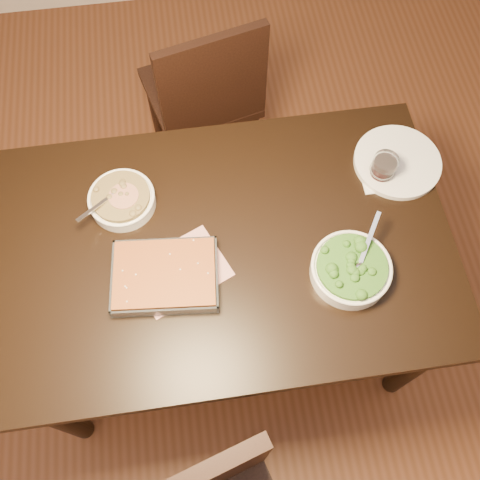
{
  "coord_description": "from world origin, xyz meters",
  "views": [
    {
      "loc": [
        -0.05,
        -0.69,
        2.22
      ],
      "look_at": [
        0.05,
        -0.02,
        0.8
      ],
      "focal_mm": 40.0,
      "sensor_mm": 36.0,
      "label": 1
    }
  ],
  "objects_px": {
    "table": "(224,257)",
    "baking_dish": "(165,276)",
    "stew_bowl": "(122,199)",
    "broccoli_bowl": "(351,269)",
    "wine_tumbler": "(384,167)",
    "dinner_plate": "(397,162)",
    "chair_far": "(206,95)"
  },
  "relations": [
    {
      "from": "stew_bowl",
      "to": "baking_dish",
      "type": "height_order",
      "value": "stew_bowl"
    },
    {
      "from": "table",
      "to": "baking_dish",
      "type": "bearing_deg",
      "value": -154.05
    },
    {
      "from": "table",
      "to": "stew_bowl",
      "type": "relative_size",
      "value": 6.72
    },
    {
      "from": "broccoli_bowl",
      "to": "wine_tumbler",
      "type": "bearing_deg",
      "value": 60.82
    },
    {
      "from": "chair_far",
      "to": "baking_dish",
      "type": "bearing_deg",
      "value": 62.72
    },
    {
      "from": "dinner_plate",
      "to": "baking_dish",
      "type": "bearing_deg",
      "value": -159.03
    },
    {
      "from": "chair_far",
      "to": "broccoli_bowl",
      "type": "bearing_deg",
      "value": 95.16
    },
    {
      "from": "broccoli_bowl",
      "to": "chair_far",
      "type": "xyz_separation_m",
      "value": [
        -0.33,
        0.94,
        -0.28
      ]
    },
    {
      "from": "stew_bowl",
      "to": "broccoli_bowl",
      "type": "distance_m",
      "value": 0.73
    },
    {
      "from": "broccoli_bowl",
      "to": "wine_tumbler",
      "type": "distance_m",
      "value": 0.36
    },
    {
      "from": "wine_tumbler",
      "to": "chair_far",
      "type": "bearing_deg",
      "value": 129.22
    },
    {
      "from": "wine_tumbler",
      "to": "dinner_plate",
      "type": "distance_m",
      "value": 0.09
    },
    {
      "from": "stew_bowl",
      "to": "wine_tumbler",
      "type": "height_order",
      "value": "wine_tumbler"
    },
    {
      "from": "stew_bowl",
      "to": "wine_tumbler",
      "type": "xyz_separation_m",
      "value": [
        0.83,
        -0.01,
        0.02
      ]
    },
    {
      "from": "table",
      "to": "chair_far",
      "type": "relative_size",
      "value": 1.55
    },
    {
      "from": "wine_tumbler",
      "to": "baking_dish",
      "type": "bearing_deg",
      "value": -159.98
    },
    {
      "from": "stew_bowl",
      "to": "baking_dish",
      "type": "bearing_deg",
      "value": -67.82
    },
    {
      "from": "broccoli_bowl",
      "to": "table",
      "type": "bearing_deg",
      "value": 157.75
    },
    {
      "from": "dinner_plate",
      "to": "broccoli_bowl",
      "type": "bearing_deg",
      "value": -124.37
    },
    {
      "from": "dinner_plate",
      "to": "chair_far",
      "type": "relative_size",
      "value": 0.31
    },
    {
      "from": "stew_bowl",
      "to": "wine_tumbler",
      "type": "relative_size",
      "value": 2.31
    },
    {
      "from": "wine_tumbler",
      "to": "dinner_plate",
      "type": "height_order",
      "value": "wine_tumbler"
    },
    {
      "from": "table",
      "to": "stew_bowl",
      "type": "distance_m",
      "value": 0.37
    },
    {
      "from": "table",
      "to": "wine_tumbler",
      "type": "xyz_separation_m",
      "value": [
        0.53,
        0.17,
        0.15
      ]
    },
    {
      "from": "stew_bowl",
      "to": "baking_dish",
      "type": "xyz_separation_m",
      "value": [
        0.11,
        -0.27,
        -0.0
      ]
    },
    {
      "from": "table",
      "to": "broccoli_bowl",
      "type": "xyz_separation_m",
      "value": [
        0.36,
        -0.15,
        0.13
      ]
    },
    {
      "from": "stew_bowl",
      "to": "broccoli_bowl",
      "type": "xyz_separation_m",
      "value": [
        0.65,
        -0.33,
        0.0
      ]
    },
    {
      "from": "table",
      "to": "broccoli_bowl",
      "type": "bearing_deg",
      "value": -22.25
    },
    {
      "from": "table",
      "to": "baking_dish",
      "type": "height_order",
      "value": "baking_dish"
    },
    {
      "from": "table",
      "to": "wine_tumbler",
      "type": "relative_size",
      "value": 15.54
    },
    {
      "from": "baking_dish",
      "to": "broccoli_bowl",
      "type": "bearing_deg",
      "value": -0.65
    },
    {
      "from": "stew_bowl",
      "to": "broccoli_bowl",
      "type": "relative_size",
      "value": 0.83
    }
  ]
}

